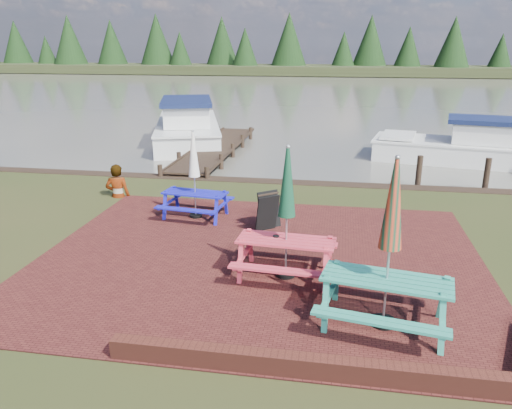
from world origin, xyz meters
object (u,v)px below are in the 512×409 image
at_px(boat_jetty, 188,128).
at_px(person, 115,165).
at_px(picnic_table_teal, 387,271).
at_px(chalkboard, 268,211).
at_px(picnic_table_blue, 195,188).
at_px(picnic_table_red, 286,234).
at_px(jetty, 215,148).
at_px(boat_near, 472,148).

relative_size(boat_jetty, person, 4.39).
bearing_deg(person, boat_jetty, -94.03).
bearing_deg(person, picnic_table_teal, 132.16).
bearing_deg(chalkboard, picnic_table_teal, -97.46).
relative_size(picnic_table_blue, chalkboard, 2.48).
bearing_deg(picnic_table_teal, picnic_table_red, 149.87).
bearing_deg(boat_jetty, picnic_table_teal, -79.40).
relative_size(picnic_table_red, picnic_table_blue, 1.13).
height_order(picnic_table_red, person, picnic_table_red).
bearing_deg(jetty, boat_near, 2.21).
bearing_deg(chalkboard, boat_jetty, 76.75).
distance_m(picnic_table_teal, person, 9.08).
relative_size(boat_jetty, boat_near, 1.13).
distance_m(chalkboard, boat_jetty, 12.25).
bearing_deg(picnic_table_teal, picnic_table_blue, 144.66).
height_order(picnic_table_teal, picnic_table_red, picnic_table_teal).
bearing_deg(picnic_table_teal, jetty, 125.43).
distance_m(picnic_table_teal, chalkboard, 4.57).
bearing_deg(picnic_table_teal, chalkboard, 131.99).
xyz_separation_m(picnic_table_red, boat_jetty, (-6.04, 13.45, -0.40)).
distance_m(picnic_table_red, jetty, 11.75).
height_order(picnic_table_red, boat_jetty, picnic_table_red).
bearing_deg(chalkboard, person, 118.69).
distance_m(picnic_table_blue, boat_near, 11.97).
relative_size(picnic_table_red, person, 1.32).
bearing_deg(jetty, picnic_table_blue, -79.36).
height_order(picnic_table_blue, chalkboard, picnic_table_blue).
distance_m(picnic_table_blue, jetty, 8.17).
bearing_deg(boat_near, picnic_table_red, 163.78).
bearing_deg(picnic_table_red, picnic_table_blue, 135.52).
xyz_separation_m(picnic_table_teal, person, (-7.02, 5.76, 0.00)).
relative_size(picnic_table_blue, jetty, 0.24).
bearing_deg(chalkboard, jetty, 72.75).
height_order(picnic_table_red, chalkboard, picnic_table_red).
bearing_deg(picnic_table_blue, picnic_table_red, -41.10).
xyz_separation_m(picnic_table_teal, boat_jetty, (-7.74, 14.89, -0.46)).
height_order(picnic_table_red, picnic_table_blue, picnic_table_red).
bearing_deg(picnic_table_blue, boat_jetty, 115.55).
bearing_deg(chalkboard, picnic_table_red, -113.26).
xyz_separation_m(picnic_table_blue, boat_jetty, (-3.42, 10.48, -0.29)).
distance_m(picnic_table_teal, picnic_table_blue, 6.18).
xyz_separation_m(picnic_table_teal, picnic_table_red, (-1.70, 1.45, -0.07)).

